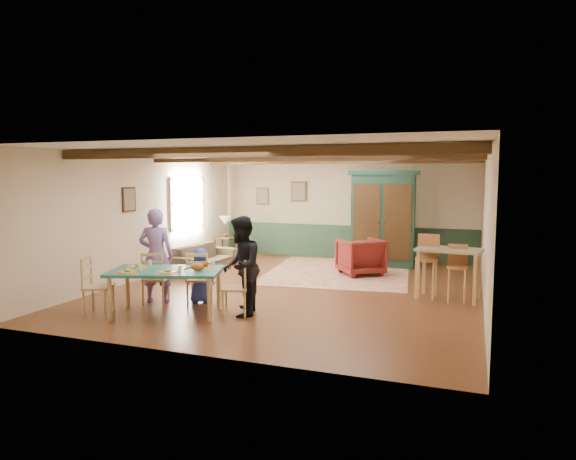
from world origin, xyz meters
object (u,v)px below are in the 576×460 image
(dining_chair_end_left, at_px, (98,286))
(armoire, at_px, (383,219))
(person_woman, at_px, (241,266))
(table_lamp, at_px, (225,226))
(person_man, at_px, (156,256))
(counter_table, at_px, (448,274))
(person_child, at_px, (200,275))
(cat, at_px, (197,266))
(bar_stool_left, at_px, (426,267))
(sofa, at_px, (204,257))
(dining_chair_end_right, at_px, (235,287))
(end_table, at_px, (225,248))
(armchair, at_px, (360,257))
(dining_chair_far_left, at_px, (156,277))
(dining_table, at_px, (166,292))
(dining_chair_far_right, at_px, (200,278))
(bar_stool_right, at_px, (457,274))

(dining_chair_end_left, distance_m, armoire, 7.02)
(person_woman, relative_size, table_lamp, 2.91)
(person_man, distance_m, counter_table, 5.26)
(dining_chair_end_left, height_order, person_child, person_child)
(person_man, relative_size, cat, 4.79)
(bar_stool_left, bearing_deg, cat, -137.84)
(dining_chair_end_left, bearing_deg, sofa, -12.58)
(person_woman, distance_m, table_lamp, 5.65)
(sofa, bearing_deg, counter_table, -99.45)
(cat, bearing_deg, dining_chair_end_right, 9.46)
(person_woman, relative_size, cat, 4.58)
(dining_chair_end_right, height_order, person_child, person_child)
(armoire, xyz_separation_m, sofa, (-3.96, -1.88, -0.89))
(person_man, bearing_deg, end_table, -95.17)
(cat, relative_size, armchair, 0.38)
(person_child, distance_m, counter_table, 4.47)
(dining_chair_far_left, xyz_separation_m, person_man, (-0.02, 0.07, 0.38))
(person_woman, bearing_deg, armchair, 147.16)
(dining_table, distance_m, dining_chair_far_right, 0.81)
(dining_table, bearing_deg, armoire, 65.74)
(sofa, relative_size, table_lamp, 3.62)
(person_child, bearing_deg, person_woman, 136.74)
(dining_chair_far_right, xyz_separation_m, person_woman, (1.00, -0.42, 0.34))
(dining_chair_far_left, height_order, person_man, person_man)
(dining_chair_far_left, relative_size, dining_chair_end_right, 1.00)
(bar_stool_left, bearing_deg, dining_table, -141.22)
(person_child, bearing_deg, bar_stool_right, -176.79)
(dining_chair_far_left, bearing_deg, armoire, -139.06)
(armoire, bearing_deg, bar_stool_right, -62.76)
(dining_chair_end_left, bearing_deg, armoire, -48.64)
(dining_chair_end_right, relative_size, person_man, 0.55)
(counter_table, relative_size, bar_stool_right, 1.10)
(dining_chair_far_left, bearing_deg, end_table, -95.09)
(armchair, xyz_separation_m, sofa, (-3.68, -0.59, -0.12))
(person_woman, distance_m, person_child, 1.18)
(person_man, height_order, bar_stool_right, person_man)
(person_man, distance_m, person_child, 0.86)
(dining_chair_end_left, relative_size, person_woman, 0.58)
(dining_chair_far_right, bearing_deg, armoire, -133.63)
(dining_chair_far_right, bearing_deg, counter_table, -173.36)
(person_child, height_order, bar_stool_right, bar_stool_right)
(dining_chair_far_left, height_order, dining_chair_far_right, same)
(armchair, xyz_separation_m, table_lamp, (-3.88, 0.93, 0.46))
(dining_chair_far_left, bearing_deg, dining_table, 119.05)
(dining_chair_far_right, distance_m, dining_chair_end_left, 1.67)
(dining_chair_end_right, bearing_deg, dining_table, -90.00)
(dining_chair_far_right, relative_size, sofa, 0.46)
(dining_chair_far_left, xyz_separation_m, counter_table, (4.83, 2.06, 0.01))
(person_child, distance_m, table_lamp, 4.78)
(cat, xyz_separation_m, sofa, (-1.96, 3.69, -0.53))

